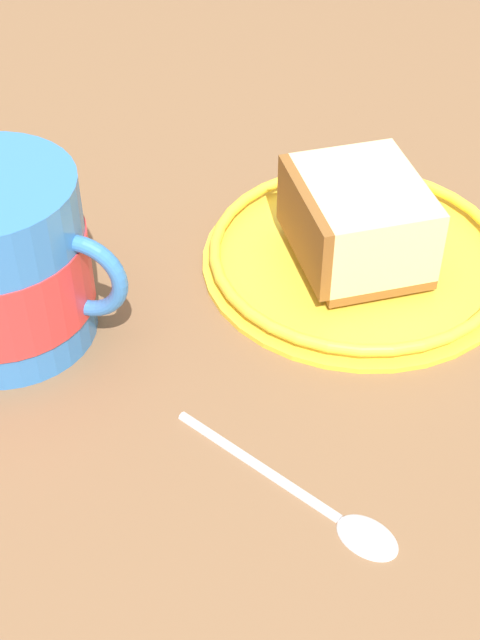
# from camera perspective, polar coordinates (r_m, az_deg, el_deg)

# --- Properties ---
(ground_plane) EXTENTS (1.41, 1.41, 0.04)m
(ground_plane) POSITION_cam_1_polar(r_m,az_deg,el_deg) (0.56, -0.33, 1.79)
(ground_plane) COLOR brown
(small_plate) EXTENTS (0.18, 0.18, 0.01)m
(small_plate) POSITION_cam_1_polar(r_m,az_deg,el_deg) (0.55, 7.29, 3.99)
(small_plate) COLOR yellow
(small_plate) RESTS_ON ground_plane
(cake_slice) EXTENTS (0.08, 0.09, 0.05)m
(cake_slice) POSITION_cam_1_polar(r_m,az_deg,el_deg) (0.53, 7.25, 6.09)
(cake_slice) COLOR brown
(cake_slice) RESTS_ON small_plate
(teaspoon) EXTENTS (0.10, 0.10, 0.01)m
(teaspoon) POSITION_cam_1_polar(r_m,az_deg,el_deg) (0.42, 5.52, -11.47)
(teaspoon) COLOR silver
(teaspoon) RESTS_ON ground_plane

